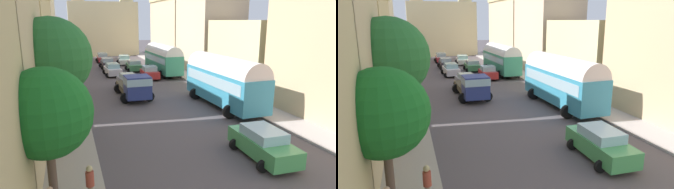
% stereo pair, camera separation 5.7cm
% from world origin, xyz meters
% --- Properties ---
extents(ground_plane, '(154.00, 154.00, 0.00)m').
position_xyz_m(ground_plane, '(0.00, 27.00, 0.00)').
color(ground_plane, '#50484B').
extents(sidewalk_left, '(2.50, 70.00, 0.14)m').
position_xyz_m(sidewalk_left, '(-7.25, 27.00, 0.07)').
color(sidewalk_left, '#A0968A').
rests_on(sidewalk_left, ground).
extents(sidewalk_right, '(2.50, 70.00, 0.14)m').
position_xyz_m(sidewalk_right, '(7.25, 27.00, 0.07)').
color(sidewalk_right, '#ADA4A2').
rests_on(sidewalk_right, ground).
extents(building_left_2, '(4.68, 13.04, 9.73)m').
position_xyz_m(building_left_2, '(-10.63, 22.77, 4.90)').
color(building_left_2, tan).
rests_on(building_left_2, ground).
extents(building_left_3, '(4.58, 13.77, 12.31)m').
position_xyz_m(building_left_3, '(-10.79, 36.79, 6.15)').
color(building_left_3, beige).
rests_on(building_left_3, ground).
extents(building_left_4, '(5.79, 10.72, 7.53)m').
position_xyz_m(building_left_4, '(-11.13, 49.67, 3.79)').
color(building_left_4, '#CCBB8E').
rests_on(building_left_4, ground).
extents(building_right_2, '(4.43, 10.19, 7.00)m').
position_xyz_m(building_right_2, '(10.72, 22.61, 3.50)').
color(building_right_2, beige).
rests_on(building_right_2, ground).
extents(building_right_3, '(6.45, 10.26, 13.62)m').
position_xyz_m(building_right_3, '(11.43, 33.82, 6.83)').
color(building_right_3, beige).
rests_on(building_right_3, ground).
extents(building_right_4, '(4.83, 14.32, 10.92)m').
position_xyz_m(building_right_4, '(10.70, 46.52, 5.49)').
color(building_right_4, beige).
rests_on(building_right_4, ground).
extents(distant_church, '(13.36, 7.17, 17.20)m').
position_xyz_m(distant_church, '(0.00, 59.50, 5.85)').
color(distant_church, beige).
rests_on(distant_church, ground).
extents(parked_bus_0, '(3.47, 9.63, 4.19)m').
position_xyz_m(parked_bus_0, '(4.85, 16.82, 2.32)').
color(parked_bus_0, teal).
rests_on(parked_bus_0, ground).
extents(parked_bus_1, '(3.31, 9.40, 3.92)m').
position_xyz_m(parked_bus_1, '(4.68, 33.26, 2.17)').
color(parked_bus_1, '#358E6E').
rests_on(parked_bus_1, ground).
extents(cargo_truck_0, '(3.04, 6.64, 2.36)m').
position_xyz_m(cargo_truck_0, '(-1.62, 21.40, 1.24)').
color(cargo_truck_0, navy).
rests_on(cargo_truck_0, ground).
extents(car_0, '(2.41, 4.42, 1.53)m').
position_xyz_m(car_0, '(-1.28, 26.15, 0.78)').
color(car_0, gray).
rests_on(car_0, ground).
extents(car_1, '(2.39, 4.40, 1.61)m').
position_xyz_m(car_1, '(-1.79, 34.28, 0.81)').
color(car_1, silver).
rests_on(car_1, ground).
extents(car_2, '(2.30, 4.35, 1.57)m').
position_xyz_m(car_2, '(-1.70, 40.52, 0.79)').
color(car_2, black).
rests_on(car_2, ground).
extents(car_3, '(2.31, 4.17, 1.58)m').
position_xyz_m(car_3, '(-1.61, 47.64, 0.79)').
color(car_3, '#A92A32').
rests_on(car_3, ground).
extents(car_4, '(2.36, 4.42, 1.62)m').
position_xyz_m(car_4, '(2.14, 7.43, 0.82)').
color(car_4, '#439654').
rests_on(car_4, ground).
extents(car_5, '(2.44, 3.79, 1.62)m').
position_xyz_m(car_5, '(2.13, 30.40, 0.81)').
color(car_5, '#A82625').
rests_on(car_5, ground).
extents(car_6, '(2.43, 3.76, 1.51)m').
position_xyz_m(car_6, '(1.59, 36.94, 0.76)').
color(car_6, '#478C54').
rests_on(car_6, ground).
extents(car_7, '(2.49, 4.31, 1.49)m').
position_xyz_m(car_7, '(1.40, 43.93, 0.75)').
color(car_7, silver).
rests_on(car_7, ground).
extents(pedestrian_0, '(0.41, 0.41, 1.80)m').
position_xyz_m(pedestrian_0, '(-8.07, 24.91, 1.04)').
color(pedestrian_0, '#6D6558').
rests_on(pedestrian_0, ground).
extents(pedestrian_2, '(0.40, 0.40, 1.84)m').
position_xyz_m(pedestrian_2, '(-6.65, 5.56, 1.08)').
color(pedestrian_2, slate).
rests_on(pedestrian_2, ground).
extents(pedestrian_3, '(0.42, 0.42, 1.84)m').
position_xyz_m(pedestrian_3, '(-7.40, 29.67, 1.07)').
color(pedestrian_3, '#2C1E3D').
rests_on(pedestrian_3, ground).
extents(roadside_tree_0, '(3.10, 3.10, 5.55)m').
position_xyz_m(roadside_tree_0, '(-7.90, 5.44, 3.98)').
color(roadside_tree_0, brown).
rests_on(roadside_tree_0, ground).
extents(roadside_tree_1, '(4.11, 4.11, 7.21)m').
position_xyz_m(roadside_tree_1, '(-7.90, 11.53, 5.14)').
color(roadside_tree_1, brown).
rests_on(roadside_tree_1, ground).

